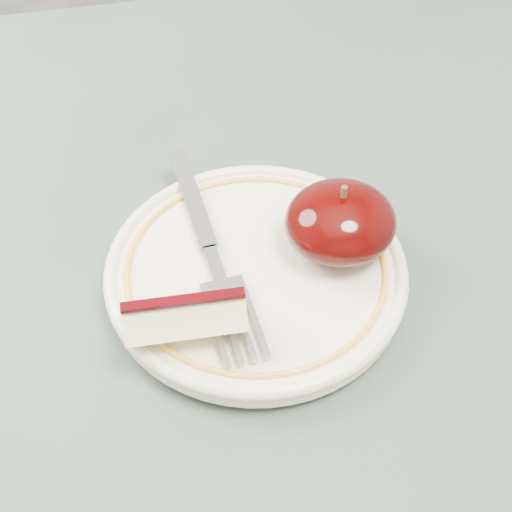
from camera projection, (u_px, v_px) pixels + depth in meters
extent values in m
cylinder|color=brown|center=(441.00, 244.00, 1.03)|extent=(0.05, 0.05, 0.71)
cube|color=#42514A|center=(195.00, 398.00, 0.43)|extent=(0.90, 0.90, 0.04)
cylinder|color=beige|center=(256.00, 281.00, 0.47)|extent=(0.10, 0.10, 0.01)
cylinder|color=beige|center=(256.00, 273.00, 0.46)|extent=(0.19, 0.19, 0.01)
torus|color=beige|center=(256.00, 267.00, 0.46)|extent=(0.19, 0.19, 0.01)
torus|color=gold|center=(256.00, 266.00, 0.45)|extent=(0.17, 0.17, 0.00)
ellipsoid|color=black|center=(340.00, 222.00, 0.45)|extent=(0.07, 0.07, 0.04)
cylinder|color=#472D19|center=(344.00, 194.00, 0.43)|extent=(0.00, 0.00, 0.01)
cube|color=#FAEFB8|center=(185.00, 318.00, 0.41)|extent=(0.07, 0.03, 0.03)
cube|color=#300104|center=(183.00, 300.00, 0.40)|extent=(0.07, 0.01, 0.00)
cube|color=#95989D|center=(192.00, 197.00, 0.49)|extent=(0.02, 0.10, 0.00)
cube|color=#95989D|center=(215.00, 264.00, 0.45)|extent=(0.01, 0.03, 0.00)
cube|color=#95989D|center=(225.00, 295.00, 0.43)|extent=(0.03, 0.03, 0.00)
cube|color=#95989D|center=(258.00, 330.00, 0.42)|extent=(0.01, 0.04, 0.00)
cube|color=#95989D|center=(245.00, 333.00, 0.41)|extent=(0.01, 0.04, 0.00)
cube|color=#95989D|center=(233.00, 336.00, 0.41)|extent=(0.01, 0.04, 0.00)
cube|color=#95989D|center=(219.00, 339.00, 0.41)|extent=(0.01, 0.04, 0.00)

